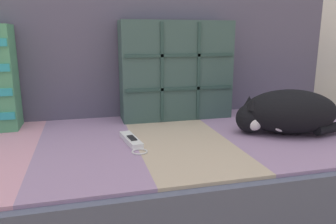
% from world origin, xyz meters
% --- Properties ---
extents(couch, '(1.98, 0.89, 0.38)m').
position_xyz_m(couch, '(-0.00, 0.11, 0.19)').
color(couch, '#3D3838').
rests_on(couch, ground_plane).
extents(sofa_backrest, '(1.94, 0.14, 0.53)m').
position_xyz_m(sofa_backrest, '(0.00, 0.48, 0.65)').
color(sofa_backrest, '#514C60').
rests_on(sofa_backrest, couch).
extents(throw_pillow_quilted, '(0.46, 0.14, 0.40)m').
position_xyz_m(throw_pillow_quilted, '(0.22, 0.33, 0.58)').
color(throw_pillow_quilted, '#38514C').
rests_on(throw_pillow_quilted, couch).
extents(sleeping_cat, '(0.39, 0.27, 0.16)m').
position_xyz_m(sleeping_cat, '(0.54, 0.01, 0.46)').
color(sleeping_cat, black).
rests_on(sleeping_cat, couch).
extents(game_remote_far, '(0.07, 0.21, 0.02)m').
position_xyz_m(game_remote_far, '(-0.01, 0.04, 0.39)').
color(game_remote_far, white).
rests_on(game_remote_far, couch).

